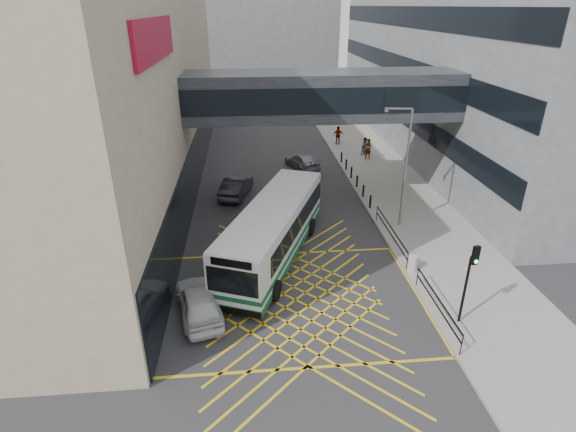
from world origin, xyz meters
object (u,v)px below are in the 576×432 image
object	(u,v)px
car_white	(199,301)
pedestrian_c	(338,135)
pedestrian_a	(368,149)
pedestrian_b	(365,146)
car_dark	(236,187)
car_silver	(302,161)
litter_bin	(412,263)
street_lamp	(404,161)
bus	(274,229)
traffic_light	(470,274)

from	to	relation	value
car_white	pedestrian_c	size ratio (longest dim) A/B	2.60
car_white	pedestrian_a	xyz separation A→B (m)	(13.30, 21.51, 0.34)
pedestrian_a	pedestrian_b	world-z (taller)	pedestrian_a
car_dark	pedestrian_a	world-z (taller)	pedestrian_a
car_white	pedestrian_c	distance (m)	28.79
car_silver	litter_bin	distance (m)	17.67
street_lamp	car_white	bearing A→B (deg)	-139.03
bus	car_silver	bearing A→B (deg)	98.88
traffic_light	pedestrian_b	size ratio (longest dim) A/B	2.38
car_silver	traffic_light	bearing A→B (deg)	81.90
street_lamp	pedestrian_a	xyz separation A→B (m)	(1.53, 13.54, -3.30)
car_white	car_dark	size ratio (longest dim) A/B	1.00
car_white	traffic_light	world-z (taller)	traffic_light
bus	pedestrian_b	distance (m)	20.18
pedestrian_b	traffic_light	bearing A→B (deg)	-126.59
street_lamp	pedestrian_c	size ratio (longest dim) A/B	4.09
pedestrian_b	pedestrian_c	distance (m)	4.17
car_white	traffic_light	size ratio (longest dim) A/B	1.21
bus	car_white	world-z (taller)	bus
traffic_light	litter_bin	size ratio (longest dim) A/B	4.61
car_silver	car_white	bearing A→B (deg)	50.63
car_silver	pedestrian_c	distance (m)	7.86
car_white	pedestrian_b	bearing A→B (deg)	-134.96
car_white	pedestrian_b	xyz separation A→B (m)	(13.35, 22.64, 0.23)
litter_bin	pedestrian_b	size ratio (longest dim) A/B	0.52
bus	pedestrian_b	size ratio (longest dim) A/B	7.15
traffic_light	pedestrian_c	size ratio (longest dim) A/B	2.15
bus	car_dark	size ratio (longest dim) A/B	2.49
car_dark	traffic_light	distance (m)	18.93
bus	pedestrian_c	xyz separation A→B (m)	(7.77, 21.48, -0.67)
street_lamp	pedestrian_b	distance (m)	15.14
bus	pedestrian_a	xyz separation A→B (m)	(9.54, 16.61, -0.65)
litter_bin	pedestrian_b	bearing A→B (deg)	83.00
car_dark	pedestrian_c	world-z (taller)	pedestrian_c
car_dark	car_silver	distance (m)	8.05
car_dark	street_lamp	bearing A→B (deg)	163.81
traffic_light	pedestrian_a	world-z (taller)	traffic_light
bus	car_silver	xyz separation A→B (m)	(3.39, 14.97, -1.06)
litter_bin	pedestrian_a	distance (m)	19.07
car_white	street_lamp	world-z (taller)	street_lamp
pedestrian_c	bus	bearing A→B (deg)	76.71
pedestrian_a	pedestrian_c	distance (m)	5.18
traffic_light	car_dark	bearing A→B (deg)	110.59
traffic_light	pedestrian_a	size ratio (longest dim) A/B	2.10
car_white	car_silver	xyz separation A→B (m)	(7.14, 19.87, -0.07)
pedestrian_a	car_silver	bearing A→B (deg)	2.51
bus	street_lamp	size ratio (longest dim) A/B	1.58
car_white	litter_bin	bearing A→B (deg)	179.03
car_dark	pedestrian_b	bearing A→B (deg)	-129.48
pedestrian_a	pedestrian_c	xyz separation A→B (m)	(-1.77, 4.87, -0.02)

